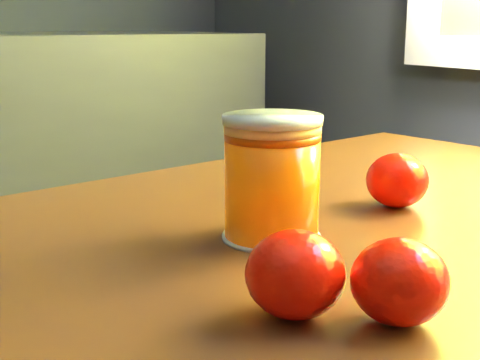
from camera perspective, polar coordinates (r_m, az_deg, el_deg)
table at (r=0.60m, az=9.01°, el=-14.19°), size 1.11×0.87×0.75m
juice_glass at (r=0.56m, az=2.75°, el=0.12°), size 0.08×0.08×0.10m
orange_front at (r=0.42m, az=4.73°, el=-8.01°), size 0.07×0.07×0.06m
orange_back at (r=0.68m, az=13.27°, el=-0.03°), size 0.08×0.08×0.05m
orange_extra at (r=0.42m, az=13.46°, el=-8.43°), size 0.06×0.06×0.05m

